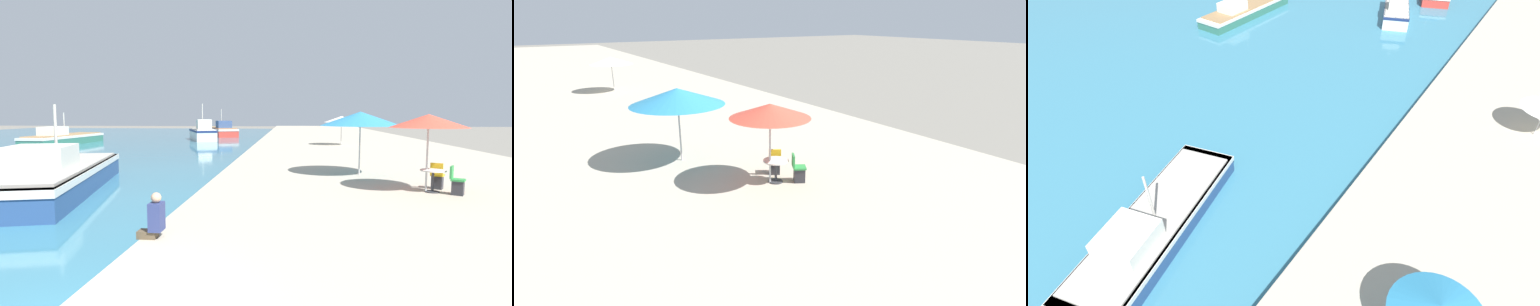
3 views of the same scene
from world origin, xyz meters
TOP-DOWN VIEW (x-y plane):
  - water_basin at (-28.00, 37.00)m, footprint 56.00×90.00m
  - quay_promenade at (8.00, 37.00)m, footprint 16.00×90.00m
  - fishing_boat_near at (-6.41, 10.74)m, footprint 5.62×11.02m
  - fishing_boat_mid at (-20.75, 35.43)m, footprint 3.25×11.16m
  - fishing_boat_far at (-7.69, 43.51)m, footprint 4.81×7.55m
  - fishing_boat_distant at (-7.11, 53.54)m, footprint 6.51×11.28m
  - cafe_umbrella_pink at (7.49, 8.84)m, footprint 2.48×2.48m
  - cafe_umbrella_white at (5.92, 12.39)m, footprint 3.33×3.33m
  - cafe_umbrella_striped at (7.17, 28.64)m, footprint 2.86×2.86m
  - cafe_table at (7.68, 8.81)m, footprint 0.80×0.80m
  - cafe_chair_left at (8.05, 9.43)m, footprint 0.56×0.57m
  - cafe_chair_right at (8.31, 8.45)m, footprint 0.57×0.56m
  - person_at_quay at (0.28, 3.31)m, footprint 0.52×0.36m

SIDE VIEW (x-z plane):
  - water_basin at x=-28.00m, z-range 0.00..0.04m
  - quay_promenade at x=8.00m, z-range 0.00..0.67m
  - fishing_boat_mid at x=-20.75m, z-range -0.96..2.37m
  - fishing_boat_near at x=-6.41m, z-range -1.04..2.53m
  - fishing_boat_distant at x=-7.11m, z-range -1.13..2.75m
  - fishing_boat_far at x=-7.69m, z-range -1.30..3.14m
  - cafe_chair_left at x=8.05m, z-range 0.54..1.45m
  - cafe_chair_right at x=8.31m, z-range 0.54..1.45m
  - person_at_quay at x=0.28m, z-range 0.61..1.57m
  - cafe_table at x=7.68m, z-range 0.83..1.57m
  - cafe_umbrella_striped at x=7.17m, z-range 1.61..3.98m
  - cafe_umbrella_pink at x=7.49m, z-range 1.72..4.27m
  - cafe_umbrella_white at x=5.92m, z-range 1.70..4.35m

